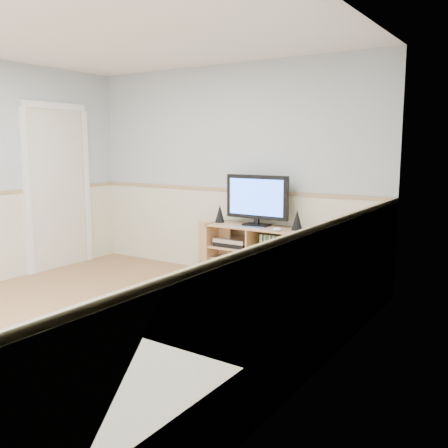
{
  "coord_description": "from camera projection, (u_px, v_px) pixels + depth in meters",
  "views": [
    {
      "loc": [
        3.24,
        -2.84,
        1.56
      ],
      "look_at": [
        0.61,
        1.2,
        0.79
      ],
      "focal_mm": 40.0,
      "sensor_mm": 36.0,
      "label": 1
    }
  ],
  "objects": [
    {
      "name": "room",
      "position": [
        91.0,
        185.0,
        4.28
      ],
      "size": [
        4.04,
        4.54,
        2.54
      ],
      "color": "#B17E4F",
      "rests_on": "ground"
    },
    {
      "name": "media_cabinet",
      "position": [
        256.0,
        253.0,
        5.73
      ],
      "size": [
        1.7,
        0.41,
        0.65
      ],
      "color": "tan",
      "rests_on": "floor"
    },
    {
      "name": "monitor",
      "position": [
        257.0,
        198.0,
        5.63
      ],
      "size": [
        0.77,
        0.18,
        0.58
      ],
      "color": "black",
      "rests_on": "media_cabinet"
    },
    {
      "name": "speaker_left",
      "position": [
        220.0,
        214.0,
        5.9
      ],
      "size": [
        0.11,
        0.11,
        0.21
      ],
      "primitive_type": "cone",
      "color": "black",
      "rests_on": "media_cabinet"
    },
    {
      "name": "speaker_right",
      "position": [
        297.0,
        220.0,
        5.37
      ],
      "size": [
        0.12,
        0.12,
        0.22
      ],
      "primitive_type": "cone",
      "color": "black",
      "rests_on": "media_cabinet"
    },
    {
      "name": "keyboard",
      "position": [
        250.0,
        228.0,
        5.51
      ],
      "size": [
        0.31,
        0.17,
        0.01
      ],
      "primitive_type": "cube",
      "rotation": [
        0.0,
        0.0,
        0.17
      ],
      "color": "silver",
      "rests_on": "media_cabinet"
    },
    {
      "name": "mouse",
      "position": [
        277.0,
        229.0,
        5.33
      ],
      "size": [
        0.11,
        0.09,
        0.04
      ],
      "primitive_type": "ellipsoid",
      "rotation": [
        0.0,
        0.0,
        0.26
      ],
      "color": "white",
      "rests_on": "media_cabinet"
    },
    {
      "name": "av_components",
      "position": [
        232.0,
        260.0,
        5.87
      ],
      "size": [
        0.51,
        0.31,
        0.47
      ],
      "color": "black",
      "rests_on": "media_cabinet"
    },
    {
      "name": "game_consoles",
      "position": [
        275.0,
        280.0,
        5.57
      ],
      "size": [
        0.46,
        0.3,
        0.11
      ],
      "color": "white",
      "rests_on": "media_cabinet"
    },
    {
      "name": "game_cases",
      "position": [
        277.0,
        243.0,
        5.49
      ],
      "size": [
        0.36,
        0.13,
        0.19
      ],
      "primitive_type": "cube",
      "color": "#3F8C3F",
      "rests_on": "media_cabinet"
    },
    {
      "name": "wall_outlet",
      "position": [
        304.0,
        232.0,
        5.55
      ],
      "size": [
        0.12,
        0.03,
        0.12
      ],
      "primitive_type": "cube",
      "color": "white",
      "rests_on": "wall_back"
    }
  ]
}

